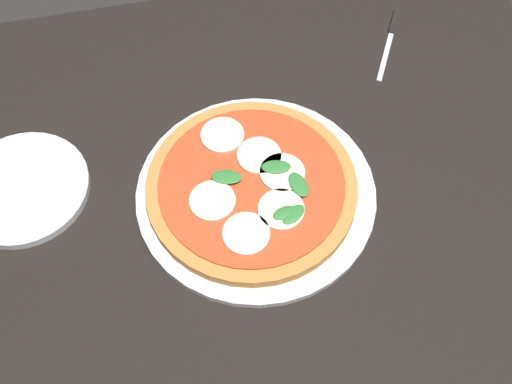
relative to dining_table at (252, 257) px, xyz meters
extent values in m
plane|color=#2D2B28|center=(0.00, 0.00, -0.66)|extent=(6.00, 6.00, 0.00)
cube|color=black|center=(0.00, 0.00, 0.08)|extent=(1.18, 1.05, 0.04)
cube|color=black|center=(-0.51, -0.44, -0.30)|extent=(0.07, 0.07, 0.72)
cylinder|color=silver|center=(-0.02, -0.05, 0.11)|extent=(0.37, 0.37, 0.01)
cylinder|color=#C6843F|center=(-0.01, -0.06, 0.13)|extent=(0.32, 0.32, 0.02)
cylinder|color=#CC4723|center=(-0.01, -0.06, 0.14)|extent=(0.28, 0.28, 0.00)
cylinder|color=#F4EACC|center=(0.05, -0.04, 0.14)|extent=(0.07, 0.07, 0.00)
cylinder|color=#F4EACC|center=(0.01, 0.03, 0.14)|extent=(0.07, 0.07, 0.00)
cylinder|color=#F4EACC|center=(-0.04, 0.00, 0.14)|extent=(0.07, 0.07, 0.00)
cylinder|color=#F4EACC|center=(-0.06, -0.06, 0.14)|extent=(0.07, 0.07, 0.00)
cylinder|color=#F4EACC|center=(-0.03, -0.10, 0.14)|extent=(0.07, 0.07, 0.00)
cylinder|color=#F4EACC|center=(0.01, -0.15, 0.14)|extent=(0.07, 0.07, 0.00)
ellipsoid|color=#337F38|center=(-0.05, 0.01, 0.15)|extent=(0.04, 0.03, 0.00)
ellipsoid|color=#337F38|center=(-0.05, -0.07, 0.15)|extent=(0.05, 0.03, 0.00)
ellipsoid|color=#337F38|center=(-0.08, -0.03, 0.15)|extent=(0.03, 0.05, 0.00)
ellipsoid|color=#337F38|center=(-0.06, 0.01, 0.15)|extent=(0.05, 0.04, 0.00)
ellipsoid|color=#337F38|center=(0.02, -0.07, 0.15)|extent=(0.05, 0.04, 0.00)
cylinder|color=white|center=(0.33, -0.14, 0.11)|extent=(0.21, 0.21, 0.01)
cube|color=black|center=(-0.35, -0.36, 0.11)|extent=(0.04, 0.06, 0.01)
cube|color=silver|center=(-0.31, -0.28, 0.11)|extent=(0.07, 0.11, 0.00)
camera|label=1|loc=(0.09, 0.43, 0.93)|focal=43.67mm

